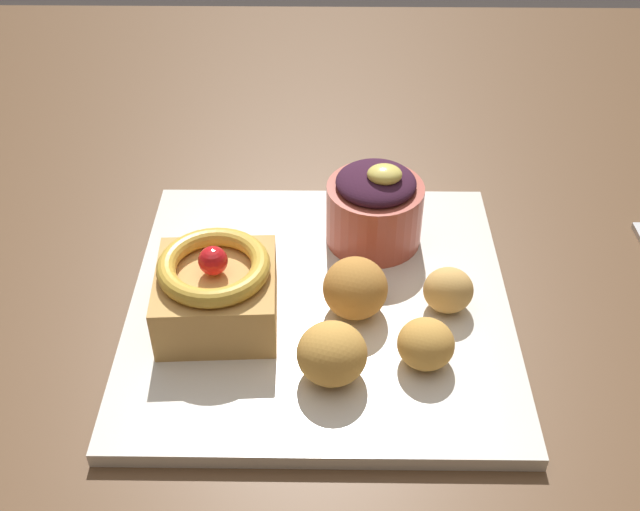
% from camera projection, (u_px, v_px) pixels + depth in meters
% --- Properties ---
extents(dining_table, '(1.53, 1.08, 0.73)m').
position_uv_depth(dining_table, '(276.00, 318.00, 0.71)').
color(dining_table, brown).
rests_on(dining_table, ground_plane).
extents(front_plate, '(0.29, 0.29, 0.01)m').
position_uv_depth(front_plate, '(320.00, 305.00, 0.61)').
color(front_plate, silver).
rests_on(front_plate, dining_table).
extents(cake_slice, '(0.09, 0.09, 0.07)m').
position_uv_depth(cake_slice, '(216.00, 289.00, 0.57)').
color(cake_slice, tan).
rests_on(cake_slice, front_plate).
extents(berry_ramekin, '(0.08, 0.08, 0.08)m').
position_uv_depth(berry_ramekin, '(375.00, 207.00, 0.64)').
color(berry_ramekin, '#B24C3D').
rests_on(berry_ramekin, front_plate).
extents(fritter_front, '(0.05, 0.05, 0.04)m').
position_uv_depth(fritter_front, '(332.00, 354.00, 0.53)').
color(fritter_front, gold).
rests_on(fritter_front, front_plate).
extents(fritter_middle, '(0.05, 0.05, 0.05)m').
position_uv_depth(fritter_middle, '(355.00, 288.00, 0.58)').
color(fritter_middle, '#BC7F38').
rests_on(fritter_middle, front_plate).
extents(fritter_back, '(0.04, 0.04, 0.03)m').
position_uv_depth(fritter_back, '(426.00, 344.00, 0.54)').
color(fritter_back, gold).
rests_on(fritter_back, front_plate).
extents(fritter_extra, '(0.04, 0.04, 0.04)m').
position_uv_depth(fritter_extra, '(448.00, 290.00, 0.58)').
color(fritter_extra, tan).
rests_on(fritter_extra, front_plate).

